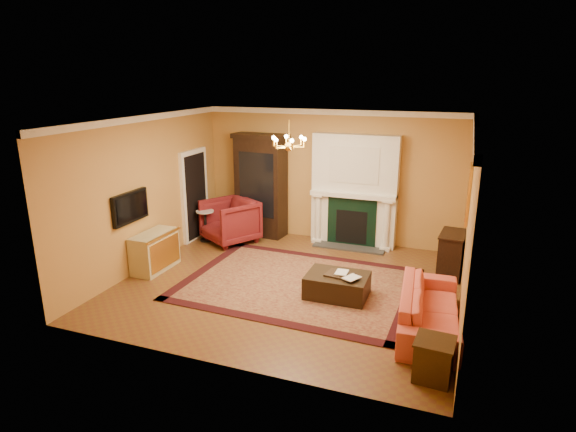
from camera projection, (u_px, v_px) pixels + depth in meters
The scene contains 26 objects.
floor at pixel (289, 284), 8.93m from camera, with size 6.00×5.50×0.02m, color brown.
ceiling at pixel (289, 119), 8.07m from camera, with size 6.00×5.50×0.02m, color white.
wall_back at pixel (331, 176), 10.98m from camera, with size 6.00×0.02×3.00m, color #BE8B44.
wall_front at pixel (213, 260), 6.02m from camera, with size 6.00×0.02×3.00m, color #BE8B44.
wall_left at pixel (146, 192), 9.51m from camera, with size 0.02×5.50×3.00m, color #BE8B44.
wall_right at pixel (470, 224), 7.50m from camera, with size 0.02×5.50×3.00m, color #BE8B44.
fireplace at pixel (354, 193), 10.70m from camera, with size 1.90×0.70×2.50m.
crown_molding at pixel (307, 119), 8.95m from camera, with size 6.00×5.50×0.12m.
doorway at pixel (195, 195), 11.15m from camera, with size 0.08×1.05×2.10m.
tv_panel at pixel (130, 207), 8.99m from camera, with size 0.09×0.95×0.58m.
gilt_mirror at pixel (469, 194), 8.73m from camera, with size 0.06×0.76×1.05m.
chandelier at pixel (289, 143), 8.19m from camera, with size 0.63×0.55×0.53m.
oriental_rug at pixel (298, 284), 8.90m from camera, with size 4.16×3.12×0.02m, color #4D1012.
china_cabinet at pixel (261, 188), 11.38m from camera, with size 1.16×0.53×2.32m, color black.
wingback_armchair at pixel (230, 219), 11.02m from camera, with size 1.07×1.00×1.10m, color maroon.
pedestal_table at pixel (205, 223), 11.12m from camera, with size 0.41×0.41×0.73m.
commode at pixel (155, 251), 9.49m from camera, with size 0.48×1.02×0.76m, color #C4B68F.
coral_sofa at pixel (430, 302), 7.27m from camera, with size 2.20×0.64×0.86m, color #CE4841.
end_table at pixel (433, 360), 6.09m from camera, with size 0.45×0.45×0.52m, color #321F0D.
console_table at pixel (451, 255), 9.19m from camera, with size 0.43×0.74×0.83m, color black.
leather_ottoman at pixel (337, 285), 8.37m from camera, with size 1.05×0.77×0.39m, color black.
ottoman_tray at pixel (340, 275), 8.28m from camera, with size 0.45×0.35×0.03m, color black.
book_a at pixel (336, 265), 8.29m from camera, with size 0.21×0.03×0.28m, color gray.
book_b at pixel (347, 269), 8.12m from camera, with size 0.21×0.02×0.29m, color gray.
topiary_left at pixel (320, 179), 10.85m from camera, with size 0.16×0.16×0.43m.
topiary_right at pixel (386, 183), 10.35m from camera, with size 0.17×0.17×0.47m.
Camera 1 is at (2.84, -7.70, 3.74)m, focal length 30.00 mm.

